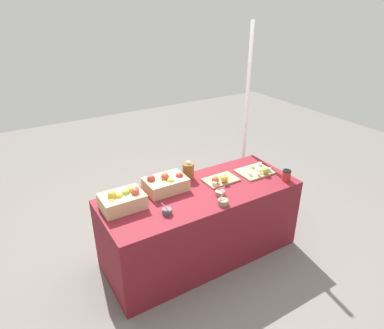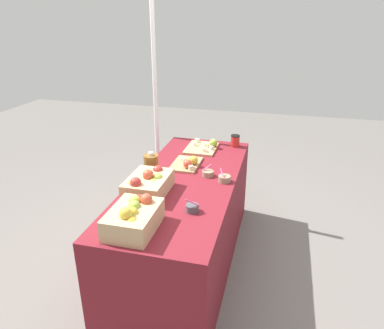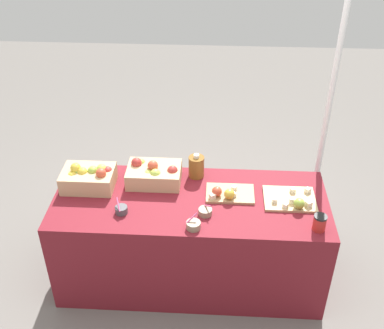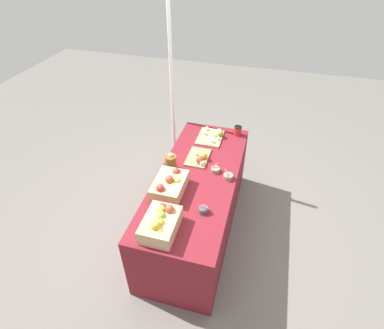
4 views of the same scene
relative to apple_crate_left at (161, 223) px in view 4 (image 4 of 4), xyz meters
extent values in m
plane|color=slate|center=(0.73, -0.11, -0.82)|extent=(10.00, 10.00, 0.00)
cube|color=maroon|center=(0.73, -0.11, -0.45)|extent=(1.90, 0.76, 0.74)
cube|color=tan|center=(0.00, 0.00, -0.01)|extent=(0.36, 0.26, 0.13)
sphere|color=#B2C64C|center=(0.09, 0.03, 0.05)|extent=(0.07, 0.07, 0.07)
sphere|color=#99B742|center=(-0.08, 0.00, 0.05)|extent=(0.07, 0.07, 0.07)
sphere|color=gold|center=(-0.10, -0.03, 0.03)|extent=(0.07, 0.07, 0.07)
sphere|color=#B2332D|center=(0.13, 0.03, 0.04)|extent=(0.07, 0.07, 0.07)
sphere|color=#D14C33|center=(0.10, -0.04, 0.07)|extent=(0.07, 0.07, 0.07)
sphere|color=#99B742|center=(0.04, 0.01, 0.05)|extent=(0.07, 0.07, 0.07)
sphere|color=gold|center=(-0.09, 0.01, 0.07)|extent=(0.07, 0.07, 0.07)
sphere|color=gold|center=(-0.04, -0.01, 0.05)|extent=(0.07, 0.07, 0.07)
cube|color=tan|center=(0.46, 0.08, -0.02)|extent=(0.38, 0.27, 0.12)
sphere|color=#B2C64C|center=(0.47, 0.02, 0.03)|extent=(0.08, 0.08, 0.08)
sphere|color=#99B742|center=(0.35, 0.15, 0.02)|extent=(0.08, 0.08, 0.08)
sphere|color=#B2332D|center=(0.59, 0.06, 0.04)|extent=(0.08, 0.08, 0.08)
sphere|color=#B2C64C|center=(0.42, 0.03, 0.01)|extent=(0.08, 0.08, 0.08)
sphere|color=#B2332D|center=(0.33, 0.12, 0.05)|extent=(0.08, 0.08, 0.08)
sphere|color=#D14C33|center=(0.45, 0.08, 0.06)|extent=(0.08, 0.08, 0.08)
cube|color=tan|center=(1.00, -0.04, -0.07)|extent=(0.33, 0.22, 0.02)
cube|color=beige|center=(1.03, -0.01, -0.04)|extent=(0.04, 0.04, 0.03)
cube|color=beige|center=(1.01, -0.09, -0.05)|extent=(0.04, 0.04, 0.03)
cube|color=beige|center=(0.88, -0.11, -0.04)|extent=(0.05, 0.05, 0.04)
sphere|color=gold|center=(0.99, -0.11, -0.02)|extent=(0.07, 0.07, 0.07)
cube|color=beige|center=(1.02, -0.08, -0.05)|extent=(0.04, 0.04, 0.03)
sphere|color=#D14C33|center=(0.91, -0.08, -0.02)|extent=(0.07, 0.07, 0.07)
cube|color=tan|center=(1.41, -0.08, -0.07)|extent=(0.35, 0.27, 0.02)
cube|color=beige|center=(1.54, -0.01, -0.04)|extent=(0.05, 0.05, 0.03)
cube|color=beige|center=(1.42, -0.13, -0.04)|extent=(0.04, 0.04, 0.04)
cube|color=beige|center=(1.37, -0.18, -0.04)|extent=(0.04, 0.04, 0.03)
cube|color=beige|center=(1.30, -0.13, -0.04)|extent=(0.03, 0.03, 0.03)
cube|color=beige|center=(1.52, -0.16, -0.04)|extent=(0.05, 0.05, 0.04)
cube|color=beige|center=(1.44, -0.01, -0.04)|extent=(0.04, 0.04, 0.03)
sphere|color=#99B742|center=(1.46, -0.18, -0.02)|extent=(0.07, 0.07, 0.07)
cylinder|color=gray|center=(0.84, -0.26, -0.06)|extent=(0.09, 0.09, 0.04)
cylinder|color=#EA598C|center=(0.85, -0.25, -0.01)|extent=(0.05, 0.07, 0.05)
cylinder|color=#4C4C51|center=(0.28, -0.28, -0.05)|extent=(0.08, 0.08, 0.05)
cylinder|color=#EA598C|center=(0.26, -0.28, 0.00)|extent=(0.04, 0.09, 0.06)
cylinder|color=gray|center=(0.77, -0.40, -0.05)|extent=(0.09, 0.09, 0.05)
cylinder|color=#EA598C|center=(0.76, -0.39, -0.01)|extent=(0.07, 0.05, 0.06)
cylinder|color=brown|center=(0.75, 0.17, 0.00)|extent=(0.11, 0.11, 0.16)
cylinder|color=silver|center=(0.75, 0.17, 0.10)|extent=(0.04, 0.04, 0.02)
cylinder|color=red|center=(1.56, -0.37, -0.03)|extent=(0.08, 0.08, 0.10)
cylinder|color=black|center=(1.56, -0.37, 0.03)|extent=(0.08, 0.08, 0.01)
cylinder|color=white|center=(1.70, 0.46, 0.27)|extent=(0.04, 0.04, 2.17)
camera|label=1|loc=(-0.78, -2.42, 1.54)|focal=31.79mm
camera|label=2|loc=(-1.67, -0.78, 1.09)|focal=33.83mm
camera|label=3|loc=(0.89, -2.69, 1.97)|focal=44.68mm
camera|label=4|loc=(-1.46, -0.66, 1.85)|focal=28.44mm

